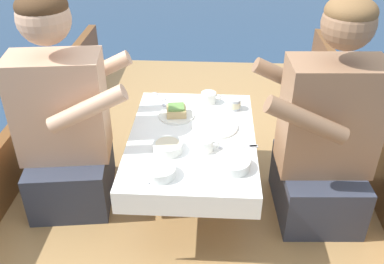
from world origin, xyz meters
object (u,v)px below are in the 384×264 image
object	(u,v)px
coffee_cup_port	(205,145)
tin_can	(234,104)
person_port	(64,124)
person_starboard	(325,137)
coffee_cup_starboard	(209,97)
sandwich	(176,111)

from	to	relation	value
coffee_cup_port	tin_can	xyz separation A→B (m)	(0.13, 0.37, -0.00)
person_port	person_starboard	size ratio (longest dim) A/B	1.00
person_port	coffee_cup_port	bearing A→B (deg)	-18.31
person_starboard	tin_can	bearing A→B (deg)	-39.60
coffee_cup_port	coffee_cup_starboard	distance (m)	0.44
person_starboard	tin_can	size ratio (longest dim) A/B	15.26
sandwich	tin_can	size ratio (longest dim) A/B	1.54
coffee_cup_port	tin_can	bearing A→B (deg)	70.27
tin_can	sandwich	bearing A→B (deg)	-162.07
tin_can	person_port	bearing A→B (deg)	-162.11
sandwich	coffee_cup_starboard	size ratio (longest dim) A/B	0.98
person_port	coffee_cup_port	world-z (taller)	person_port
coffee_cup_starboard	tin_can	world-z (taller)	same
person_port	coffee_cup_starboard	size ratio (longest dim) A/B	9.67
person_starboard	sandwich	xyz separation A→B (m)	(-0.67, 0.20, 0.00)
coffee_cup_starboard	tin_can	xyz separation A→B (m)	(0.13, -0.06, -0.00)
person_starboard	coffee_cup_starboard	xyz separation A→B (m)	(-0.52, 0.35, -0.00)
coffee_cup_port	coffee_cup_starboard	world-z (taller)	coffee_cup_starboard
person_port	coffee_cup_port	size ratio (longest dim) A/B	9.93
person_starboard	coffee_cup_port	distance (m)	0.53
person_starboard	sandwich	world-z (taller)	person_starboard
coffee_cup_port	coffee_cup_starboard	xyz separation A→B (m)	(0.01, 0.44, 0.00)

